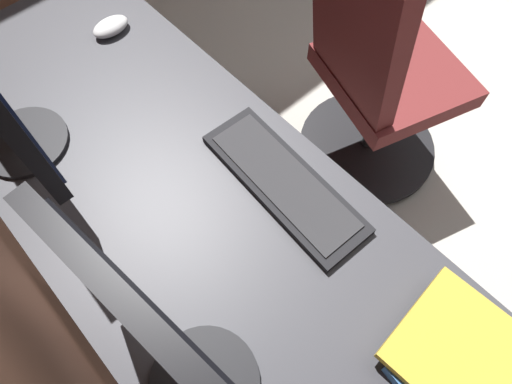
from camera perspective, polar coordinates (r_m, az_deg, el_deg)
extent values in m
cube|color=#38383D|center=(0.94, -2.27, -8.65)|extent=(2.03, 0.63, 0.03)
cylinder|color=silver|center=(1.80, -16.38, 14.72)|extent=(0.05, 0.05, 0.70)
cube|color=#38383D|center=(1.31, -5.29, -12.25)|extent=(0.40, 0.50, 0.69)
cube|color=silver|center=(1.36, 2.94, -5.35)|extent=(0.37, 0.01, 0.61)
cylinder|color=black|center=(0.87, -6.59, -23.07)|extent=(0.20, 0.20, 0.01)
cylinder|color=black|center=(0.82, -7.02, -22.70)|extent=(0.04, 0.04, 0.10)
cube|color=black|center=(0.61, -9.25, -20.70)|extent=(0.49, 0.08, 0.31)
cube|color=black|center=(0.61, -7.84, -19.82)|extent=(0.45, 0.05, 0.28)
cylinder|color=black|center=(1.18, -27.38, 5.70)|extent=(0.20, 0.20, 0.01)
cylinder|color=black|center=(1.14, -28.52, 7.24)|extent=(0.04, 0.04, 0.10)
cube|color=black|center=(0.99, 3.60, 1.20)|extent=(0.43, 0.16, 0.02)
cube|color=#2D2D30|center=(0.98, 3.63, 1.52)|extent=(0.38, 0.13, 0.00)
ellipsoid|color=silver|center=(1.35, -18.07, 19.43)|extent=(0.06, 0.10, 0.03)
cube|color=#38669E|center=(0.94, 24.67, -19.53)|extent=(0.18, 0.25, 0.03)
cube|color=gold|center=(0.91, 24.91, -18.12)|extent=(0.24, 0.24, 0.02)
cube|color=maroon|center=(1.63, 17.13, 14.11)|extent=(0.54, 0.53, 0.07)
cube|color=maroon|center=(1.33, 12.76, 20.01)|extent=(0.42, 0.24, 0.50)
cylinder|color=black|center=(1.79, 15.30, 9.46)|extent=(0.05, 0.05, 0.37)
cylinder|color=black|center=(1.95, 13.91, 5.83)|extent=(0.56, 0.56, 0.03)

